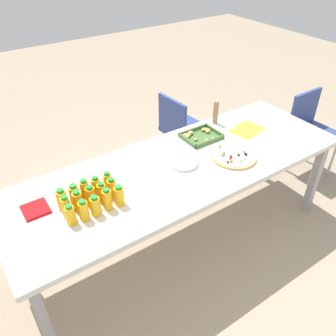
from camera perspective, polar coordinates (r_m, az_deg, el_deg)
The scene contains 25 objects.
ground_plane at distance 2.96m, azimuth 1.90°, elevation -11.51°, with size 12.00×12.00×0.00m, color tan.
party_table at distance 2.49m, azimuth 2.21°, elevation -0.62°, with size 2.52×0.86×0.76m.
chair_far_right at distance 3.44m, azimuth 2.18°, elevation 6.70°, with size 0.43×0.43×0.83m.
chair_end at distance 3.72m, azimuth 22.44°, elevation 6.25°, with size 0.41×0.41×0.83m.
juice_bottle_0 at distance 2.04m, azimuth -15.73°, elevation -7.44°, with size 0.06×0.06×0.13m.
juice_bottle_1 at distance 2.05m, azimuth -13.69°, elevation -6.80°, with size 0.06×0.06×0.14m.
juice_bottle_2 at distance 2.07m, azimuth -11.85°, elevation -6.11°, with size 0.06×0.06×0.13m.
juice_bottle_3 at distance 2.09m, azimuth -9.94°, elevation -5.09°, with size 0.06×0.06×0.15m.
juice_bottle_4 at distance 2.11m, azimuth -8.01°, elevation -4.53°, with size 0.06×0.06×0.14m.
juice_bottle_5 at distance 2.09m, azimuth -16.39°, elevation -6.15°, with size 0.06×0.06×0.15m.
juice_bottle_6 at distance 2.11m, azimuth -14.59°, elevation -5.39°, with size 0.06×0.06×0.15m.
juice_bottle_7 at distance 2.12m, azimuth -12.56°, elevation -4.62°, with size 0.06×0.06×0.15m.
juice_bottle_8 at distance 2.14m, azimuth -10.81°, elevation -4.03°, with size 0.06×0.06×0.14m.
juice_bottle_9 at distance 2.16m, azimuth -9.19°, elevation -3.35°, with size 0.06×0.06×0.14m.
juice_bottle_10 at distance 2.15m, azimuth -17.00°, elevation -5.02°, with size 0.06×0.06×0.15m.
juice_bottle_11 at distance 2.16m, azimuth -15.10°, elevation -4.30°, with size 0.06×0.06×0.14m.
juice_bottle_12 at distance 2.18m, azimuth -13.49°, elevation -3.56°, with size 0.05×0.05×0.15m.
juice_bottle_13 at distance 2.19m, azimuth -11.70°, elevation -3.09°, with size 0.05×0.05×0.15m.
juice_bottle_14 at distance 2.21m, azimuth -9.85°, elevation -2.37°, with size 0.05×0.05×0.15m.
fruit_pizza at distance 2.57m, azimuth 10.74°, elevation 1.94°, with size 0.33×0.33×0.04m.
snack_tray at distance 2.78m, azimuth 5.32°, elevation 5.31°, with size 0.29×0.23×0.04m.
plate_stack at distance 2.45m, azimuth 2.66°, elevation 0.84°, with size 0.20×0.20×0.02m.
napkin_stack at distance 2.22m, azimuth -20.92°, elevation -6.35°, with size 0.15×0.15×0.02m, color red.
cardboard_tube at distance 2.96m, azimuth 7.83°, elevation 9.06°, with size 0.04×0.04×0.20m, color #9E7A56.
paper_folder at distance 2.94m, azimuth 12.85°, elevation 6.16°, with size 0.26×0.20×0.01m, color yellow.
Camera 1 is at (-1.20, -1.60, 2.17)m, focal length 37.11 mm.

